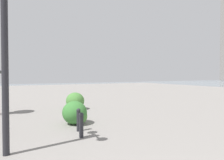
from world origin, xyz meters
name	(u,v)px	position (x,y,z in m)	size (l,w,h in m)	color
lamppost	(5,35)	(5.10, 1.42, 2.59)	(0.98, 0.28, 3.86)	#232328
bollard_near	(81,124)	(5.48, -0.41, 0.37)	(0.13, 0.13, 0.70)	#232328
bollard_mid	(78,119)	(6.11, -0.54, 0.37)	(0.13, 0.13, 0.71)	#232328
shrub_low	(79,116)	(6.93, -0.82, 0.28)	(0.65, 0.59, 0.56)	#477F38
shrub_round	(75,113)	(7.03, -0.70, 0.41)	(0.96, 0.86, 0.82)	#387533
shrub_wide	(75,101)	(9.88, -1.59, 0.43)	(1.01, 0.91, 0.86)	#477F38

